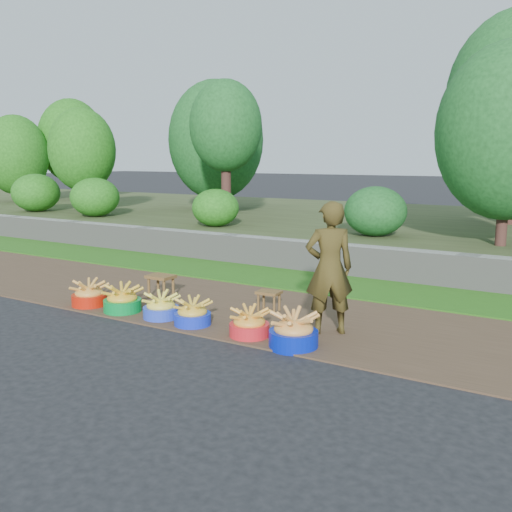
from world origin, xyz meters
The scene contains 15 objects.
ground_plane centered at (0.00, 0.00, 0.00)m, with size 120.00×120.00×0.00m, color black.
dirt_shoulder centered at (0.00, 1.25, 0.01)m, with size 80.00×2.50×0.02m, color #4A3726.
grass_verge centered at (0.00, 3.25, 0.02)m, with size 80.00×1.50×0.04m, color #296517.
retaining_wall centered at (0.00, 4.10, 0.28)m, with size 80.00×0.35×0.55m, color gray.
earth_bank centered at (0.00, 9.00, 0.25)m, with size 80.00×10.00×0.50m, color #3C4825.
vegetation centered at (0.73, 7.83, 2.67)m, with size 35.31×6.97×4.82m.
basin_a centered at (-2.01, 0.29, 0.16)m, with size 0.48×0.48×0.36m.
basin_b centered at (-1.39, 0.30, 0.17)m, with size 0.50×0.50×0.37m.
basin_c centered at (-0.75, 0.33, 0.15)m, with size 0.45×0.45×0.34m.
basin_d centered at (-0.22, 0.30, 0.15)m, with size 0.45×0.45×0.34m.
basin_e centered at (0.61, 0.29, 0.15)m, with size 0.46×0.46×0.34m.
basin_f centered at (1.21, 0.23, 0.18)m, with size 0.54×0.54×0.40m.
stool_left centered at (-1.45, 1.15, 0.29)m, with size 0.38×0.29×0.33m.
stool_right centered at (0.25, 1.34, 0.23)m, with size 0.32×0.26×0.27m.
vendor_woman centered at (1.33, 0.87, 0.79)m, with size 0.56×0.37×1.54m, color black.
Camera 1 is at (3.97, -5.01, 2.03)m, focal length 40.00 mm.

